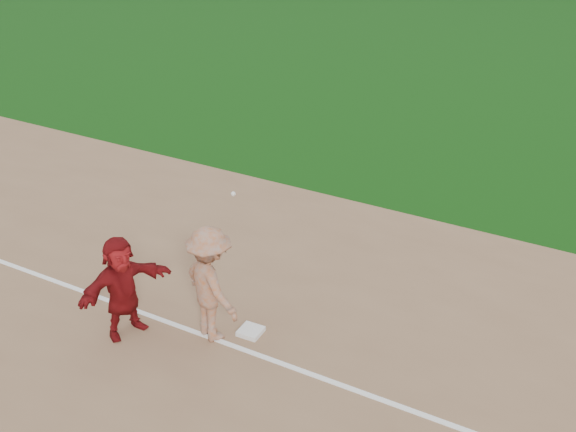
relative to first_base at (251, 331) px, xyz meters
The scene contains 5 objects.
ground 0.50m from the first_base, 131.69° to the left, with size 160.00×160.00×0.00m, color #0E3D0B.
foul_line 0.54m from the first_base, 127.39° to the right, with size 60.00×0.10×0.01m, color white.
first_base is the anchor object (origin of this frame).
base_runner 2.24m from the first_base, 152.22° to the right, with size 1.67×0.53×1.80m, color maroon.
first_base_play 1.15m from the first_base, 147.00° to the right, with size 1.49×1.21×2.46m.
Camera 1 is at (5.64, -8.59, 7.39)m, focal length 45.00 mm.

